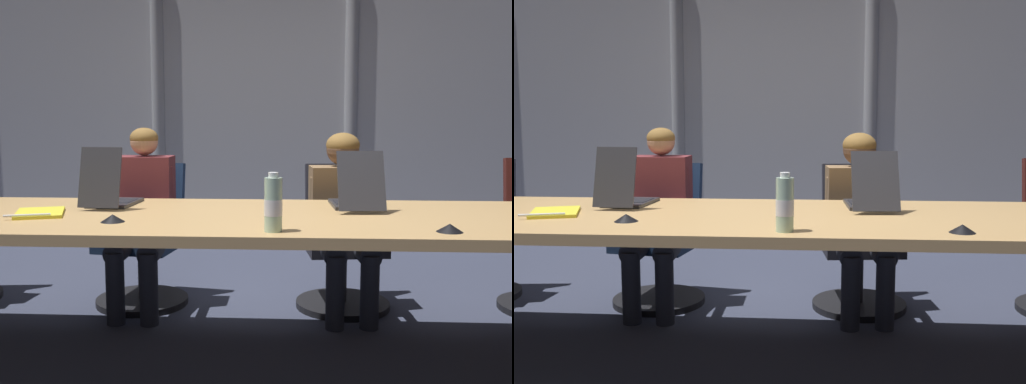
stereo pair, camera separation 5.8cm
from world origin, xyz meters
The scene contains 13 objects.
ground_plane centered at (0.00, 0.00, 0.00)m, with size 14.42×14.42×0.00m, color #383D51.
conference_table centered at (0.00, 0.00, 0.61)m, with size 4.62×1.10×0.74m.
curtain_backdrop centered at (0.00, 2.69, 1.33)m, with size 7.21×0.17×2.66m.
laptop_left_mid centered at (-0.65, 0.23, 0.81)m, with size 0.25×0.43×0.32m.
laptop_center centered at (0.65, 0.25, 0.80)m, with size 0.26×0.47×0.31m.
office_chair_left_mid centered at (-0.66, 0.93, 0.34)m, with size 0.60×0.61×0.91m.
office_chair_center centered at (0.64, 0.93, 0.34)m, with size 0.60×0.60×0.91m.
person_left_mid centered at (-0.62, 0.77, 0.64)m, with size 0.36×0.55×1.15m.
person_center centered at (0.64, 0.78, 0.64)m, with size 0.44×0.57×1.12m.
water_bottle_secondary centered at (0.23, -0.42, 0.86)m, with size 0.08×0.08×0.25m.
conference_mic_middle centered at (0.97, -0.39, 0.76)m, with size 0.11×0.11×0.04m, color black.
conference_mic_right_side centered at (-0.50, -0.24, 0.76)m, with size 0.11×0.11×0.04m, color black.
spiral_notepad centered at (-0.92, -0.06, 0.75)m, with size 0.30×0.36×0.03m.
Camera 1 is at (0.31, -2.88, 1.22)m, focal length 41.99 mm.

